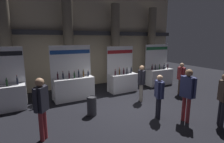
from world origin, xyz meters
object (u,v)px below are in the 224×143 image
object	(u,v)px
visitor_0	(141,80)
trash_bin	(92,106)
visitor_3	(181,76)
visitor_4	(159,93)
visitor_7	(41,104)
exhibitor_booth_0	(3,96)
exhibitor_booth_3	(159,75)
exhibitor_booth_2	(123,80)
visitor_6	(224,96)
visitor_1	(188,90)
exhibitor_booth_1	(74,86)

from	to	relation	value
visitor_0	trash_bin	bearing A→B (deg)	116.61
visitor_3	visitor_4	world-z (taller)	visitor_3
visitor_7	exhibitor_booth_0	bearing A→B (deg)	62.12
exhibitor_booth_3	visitor_7	bearing A→B (deg)	-157.42
exhibitor_booth_2	visitor_6	world-z (taller)	exhibitor_booth_2
exhibitor_booth_3	visitor_1	xyz separation A→B (m)	(-2.65, -4.10, 0.51)
visitor_0	exhibitor_booth_0	bearing A→B (deg)	92.12
exhibitor_booth_0	visitor_7	bearing A→B (deg)	-68.52
exhibitor_booth_3	visitor_3	size ratio (longest dim) A/B	1.51
trash_bin	exhibitor_booth_0	bearing A→B (deg)	145.32
trash_bin	visitor_1	world-z (taller)	visitor_1
exhibitor_booth_1	visitor_0	world-z (taller)	exhibitor_booth_1
exhibitor_booth_1	exhibitor_booth_3	distance (m)	5.37
visitor_3	visitor_7	bearing A→B (deg)	-64.24
exhibitor_booth_1	exhibitor_booth_3	xyz separation A→B (m)	(5.37, 0.07, -0.03)
visitor_0	visitor_4	size ratio (longest dim) A/B	1.04
visitor_6	visitor_7	world-z (taller)	visitor_7
exhibitor_booth_1	visitor_7	bearing A→B (deg)	-120.62
visitor_0	visitor_6	world-z (taller)	visitor_6
exhibitor_booth_2	visitor_0	size ratio (longest dim) A/B	1.46
visitor_7	visitor_6	bearing A→B (deg)	-69.15
visitor_1	visitor_7	size ratio (longest dim) A/B	1.02
exhibitor_booth_0	visitor_4	world-z (taller)	exhibitor_booth_0
visitor_6	exhibitor_booth_2	bearing A→B (deg)	39.38
visitor_0	exhibitor_booth_3	bearing A→B (deg)	-37.75
exhibitor_booth_1	exhibitor_booth_2	size ratio (longest dim) A/B	1.04
visitor_1	visitor_4	bearing A→B (deg)	41.22
visitor_4	exhibitor_booth_2	bearing A→B (deg)	14.15
exhibitor_booth_2	visitor_1	xyz separation A→B (m)	(0.05, -4.00, 0.53)
visitor_6	visitor_7	size ratio (longest dim) A/B	0.97
visitor_1	exhibitor_booth_3	bearing A→B (deg)	-34.54
trash_bin	visitor_1	distance (m)	3.40
visitor_3	visitor_6	size ratio (longest dim) A/B	0.94
exhibitor_booth_3	visitor_1	bearing A→B (deg)	-122.86
exhibitor_booth_1	exhibitor_booth_3	world-z (taller)	exhibitor_booth_1
visitor_1	visitor_6	world-z (taller)	visitor_1
visitor_0	visitor_3	xyz separation A→B (m)	(2.31, -0.22, -0.01)
visitor_3	visitor_1	bearing A→B (deg)	-28.75
exhibitor_booth_0	trash_bin	size ratio (longest dim) A/B	3.52
visitor_4	visitor_0	bearing A→B (deg)	6.53
trash_bin	visitor_7	bearing A→B (deg)	-154.53
visitor_3	visitor_0	bearing A→B (deg)	-77.81
exhibitor_booth_1	exhibitor_booth_3	bearing A→B (deg)	0.78
exhibitor_booth_2	visitor_1	world-z (taller)	exhibitor_booth_2
visitor_0	visitor_3	world-z (taller)	visitor_0
exhibitor_booth_3	visitor_4	distance (m)	4.75
visitor_7	visitor_1	bearing A→B (deg)	-64.04
visitor_0	visitor_4	xyz separation A→B (m)	(-0.52, -1.66, -0.03)
visitor_0	visitor_3	bearing A→B (deg)	-75.95
trash_bin	visitor_3	xyz separation A→B (m)	(4.84, 0.10, 0.61)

